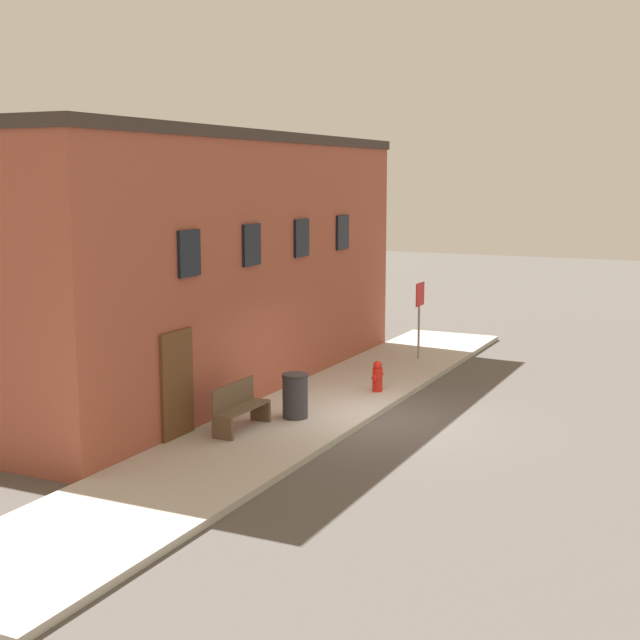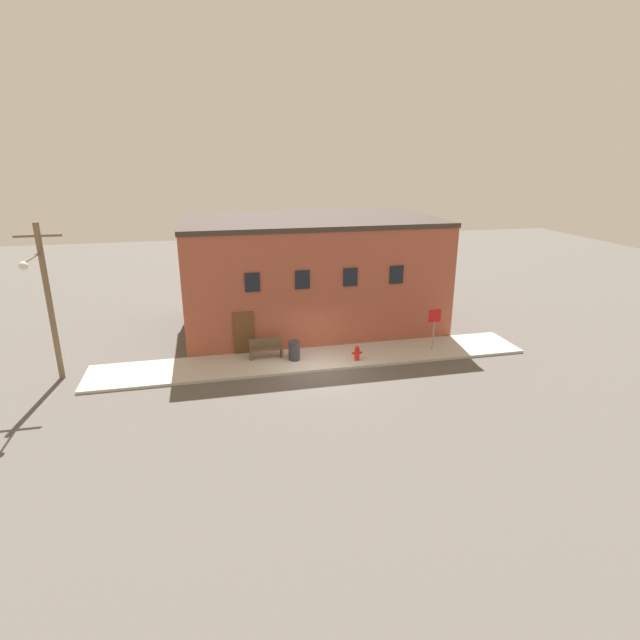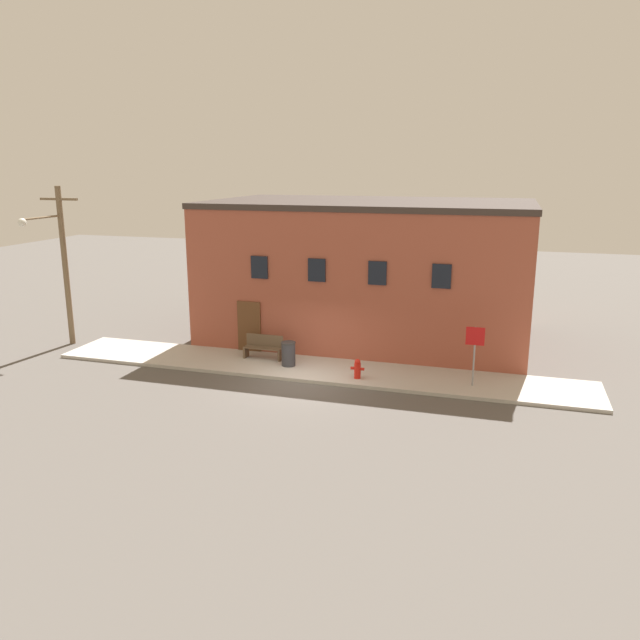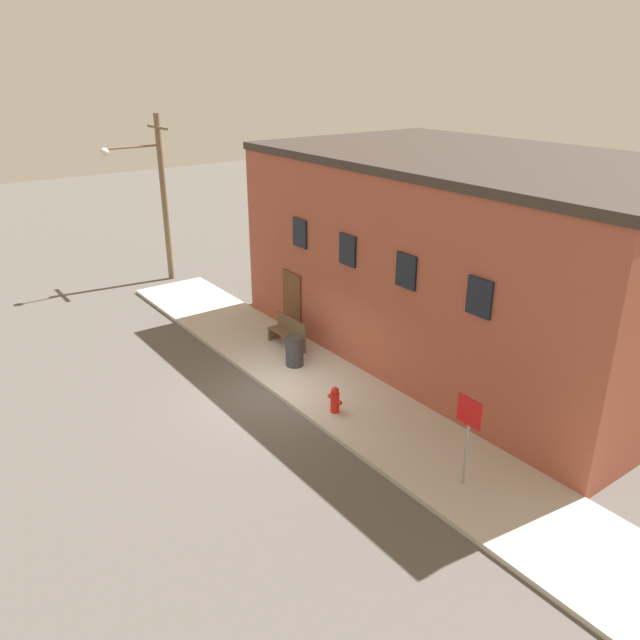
{
  "view_description": "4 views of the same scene",
  "coord_description": "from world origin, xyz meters",
  "px_view_note": "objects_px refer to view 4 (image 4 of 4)",
  "views": [
    {
      "loc": [
        -16.93,
        -6.86,
        5.1
      ],
      "look_at": [
        0.28,
        1.41,
        2.0
      ],
      "focal_mm": 50.0,
      "sensor_mm": 36.0,
      "label": 1
    },
    {
      "loc": [
        -4.64,
        -20.06,
        9.21
      ],
      "look_at": [
        0.28,
        1.41,
        2.0
      ],
      "focal_mm": 28.0,
      "sensor_mm": 36.0,
      "label": 2
    },
    {
      "loc": [
        6.76,
        -20.03,
        7.53
      ],
      "look_at": [
        0.28,
        1.41,
        2.0
      ],
      "focal_mm": 35.0,
      "sensor_mm": 36.0,
      "label": 3
    },
    {
      "loc": [
        13.04,
        -7.96,
        8.53
      ],
      "look_at": [
        0.28,
        1.41,
        2.0
      ],
      "focal_mm": 35.0,
      "sensor_mm": 36.0,
      "label": 4
    }
  ],
  "objects_px": {
    "bench": "(288,333)",
    "trash_bin": "(294,351)",
    "fire_hydrant": "(335,400)",
    "utility_pole": "(159,192)",
    "stop_sign": "(468,425)"
  },
  "relations": [
    {
      "from": "trash_bin",
      "to": "utility_pole",
      "type": "distance_m",
      "value": 10.69
    },
    {
      "from": "stop_sign",
      "to": "bench",
      "type": "bearing_deg",
      "value": 173.78
    },
    {
      "from": "bench",
      "to": "utility_pole",
      "type": "height_order",
      "value": "utility_pole"
    },
    {
      "from": "bench",
      "to": "trash_bin",
      "type": "xyz_separation_m",
      "value": [
        1.26,
        -0.6,
        0.02
      ]
    },
    {
      "from": "stop_sign",
      "to": "trash_bin",
      "type": "bearing_deg",
      "value": 177.62
    },
    {
      "from": "fire_hydrant",
      "to": "utility_pole",
      "type": "xyz_separation_m",
      "value": [
        -13.09,
        1.04,
        3.23
      ]
    },
    {
      "from": "fire_hydrant",
      "to": "utility_pole",
      "type": "bearing_deg",
      "value": 175.44
    },
    {
      "from": "stop_sign",
      "to": "bench",
      "type": "relative_size",
      "value": 1.36
    },
    {
      "from": "utility_pole",
      "to": "trash_bin",
      "type": "bearing_deg",
      "value": -2.03
    },
    {
      "from": "trash_bin",
      "to": "stop_sign",
      "type": "bearing_deg",
      "value": -2.38
    },
    {
      "from": "bench",
      "to": "trash_bin",
      "type": "relative_size",
      "value": 1.66
    },
    {
      "from": "stop_sign",
      "to": "bench",
      "type": "distance_m",
      "value": 8.24
    },
    {
      "from": "fire_hydrant",
      "to": "stop_sign",
      "type": "relative_size",
      "value": 0.34
    },
    {
      "from": "trash_bin",
      "to": "fire_hydrant",
      "type": "bearing_deg",
      "value": -13.36
    },
    {
      "from": "fire_hydrant",
      "to": "trash_bin",
      "type": "bearing_deg",
      "value": 166.64
    }
  ]
}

